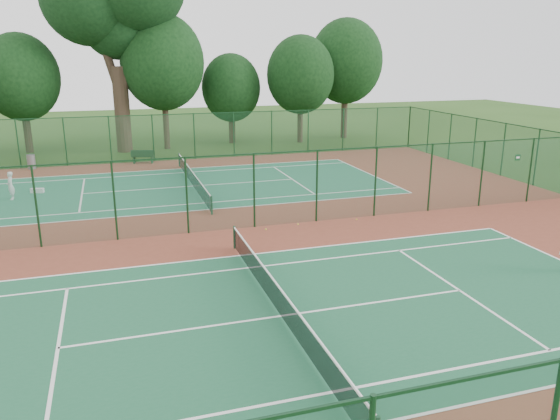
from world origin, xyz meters
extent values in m
plane|color=#274C17|center=(0.00, 0.00, 0.00)|extent=(120.00, 120.00, 0.00)
cube|color=brown|center=(0.00, 0.00, 0.01)|extent=(40.00, 36.00, 0.01)
cube|color=#1B5838|center=(0.00, -9.00, 0.01)|extent=(23.77, 10.97, 0.01)
cube|color=#206545|center=(0.00, 9.00, 0.01)|extent=(23.77, 10.97, 0.01)
cube|color=#174729|center=(0.00, 18.00, 1.75)|extent=(40.00, 0.02, 3.50)
cube|color=#163D20|center=(0.00, 18.00, 3.46)|extent=(40.00, 0.05, 0.05)
cube|color=#14371F|center=(0.00, -18.00, 3.46)|extent=(40.00, 0.05, 0.05)
cube|color=#194B31|center=(0.00, 0.00, 1.75)|extent=(40.00, 0.02, 3.50)
cube|color=#123217|center=(0.00, 0.00, 3.46)|extent=(40.00, 0.05, 0.05)
cylinder|color=#163D24|center=(0.00, -2.60, 0.49)|extent=(0.10, 0.10, 0.97)
cube|color=black|center=(0.00, -9.00, 0.48)|extent=(0.02, 12.80, 0.85)
cube|color=white|center=(0.00, -9.00, 0.92)|extent=(0.04, 12.80, 0.06)
cylinder|color=#163D26|center=(0.00, 2.60, 0.49)|extent=(0.10, 0.10, 0.97)
cylinder|color=#163D26|center=(0.00, 15.40, 0.49)|extent=(0.10, 0.10, 0.97)
cube|color=black|center=(0.00, 9.00, 0.48)|extent=(0.02, 12.80, 0.85)
cube|color=white|center=(0.00, 9.00, 0.92)|extent=(0.04, 12.80, 0.06)
imported|color=silver|center=(-10.05, 8.81, 0.80)|extent=(0.41, 0.59, 1.56)
cylinder|color=slate|center=(-10.02, 17.60, 0.52)|extent=(0.62, 0.62, 1.01)
cube|color=#13361C|center=(-3.03, 17.60, 0.26)|extent=(0.20, 0.44, 0.49)
cube|color=#13361C|center=(-1.77, 17.26, 0.26)|extent=(0.20, 0.44, 0.49)
cube|color=#13361C|center=(-2.40, 17.43, 0.52)|extent=(1.70, 0.86, 0.05)
cube|color=#13361C|center=(-2.45, 17.22, 0.77)|extent=(1.60, 0.47, 0.49)
cube|color=silver|center=(-8.89, 10.02, 0.15)|extent=(0.77, 0.45, 0.27)
sphere|color=yellow|center=(3.58, -0.33, 0.04)|extent=(0.07, 0.07, 0.07)
sphere|color=gold|center=(6.54, -0.44, 0.04)|extent=(0.07, 0.07, 0.07)
sphere|color=#D0EC37|center=(1.91, -0.63, 0.05)|extent=(0.07, 0.07, 0.07)
cylinder|color=#37281E|center=(-3.50, 23.10, 3.42)|extent=(1.25, 1.25, 6.84)
cylinder|color=#37281E|center=(-4.52, 23.44, 8.55)|extent=(2.32, 0.68, 6.80)
cylinder|color=#37281E|center=(-2.47, 22.87, 8.90)|extent=(2.17, 0.64, 7.38)
sphere|color=black|center=(-3.27, 24.01, 10.26)|extent=(5.93, 5.93, 5.93)
camera|label=1|loc=(-4.53, -23.53, 7.78)|focal=35.00mm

